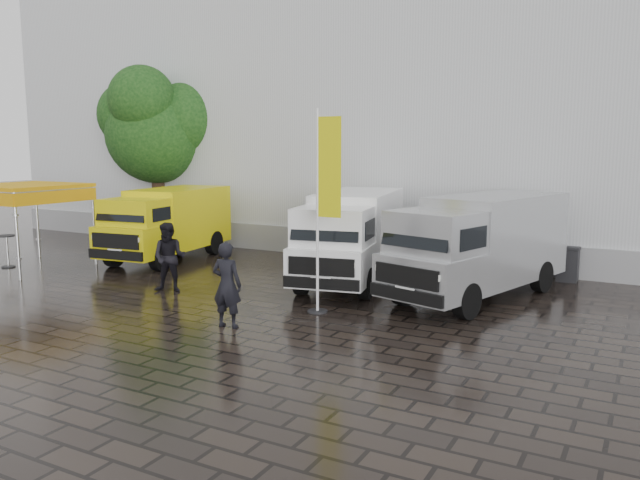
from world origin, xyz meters
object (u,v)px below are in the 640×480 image
object	(u,v)px
van_white	(351,238)
wheelie_bin	(568,264)
van_silver	(478,248)
flagpole	(324,201)
cocktail_table	(7,251)
van_yellow	(167,225)
person_tent	(169,257)
person_front	(227,285)
canopy_tent	(24,190)

from	to	relation	value
van_white	wheelie_bin	distance (m)	6.65
van_silver	wheelie_bin	xyz separation A→B (m)	(1.87, 3.45, -0.84)
flagpole	cocktail_table	bearing A→B (deg)	179.76
van_yellow	cocktail_table	bearing A→B (deg)	-143.17
cocktail_table	person_tent	bearing A→B (deg)	-0.80
cocktail_table	person_front	world-z (taller)	person_front
cocktail_table	wheelie_bin	xyz separation A→B (m)	(16.98, 6.73, -0.02)
cocktail_table	person_front	bearing A→B (deg)	-11.28
van_silver	person_front	world-z (taller)	van_silver
van_yellow	van_silver	bearing A→B (deg)	-8.88
cocktail_table	wheelie_bin	size ratio (longest dim) A/B	1.03
wheelie_bin	person_front	xyz separation A→B (m)	(-6.14, -8.89, 0.45)
van_white	flagpole	size ratio (longest dim) A/B	1.24
flagpole	person_front	bearing A→B (deg)	-122.65
van_white	wheelie_bin	world-z (taller)	van_white
van_yellow	person_front	xyz separation A→B (m)	(7.04, -5.82, -0.29)
van_yellow	van_silver	distance (m)	11.31
van_silver	person_front	bearing A→B (deg)	-111.90
person_tent	van_white	bearing A→B (deg)	18.89
wheelie_bin	person_front	world-z (taller)	person_front
van_yellow	flagpole	xyz separation A→B (m)	(8.39, -3.70, 1.50)
van_yellow	person_front	distance (m)	9.13
person_front	van_yellow	bearing A→B (deg)	-45.84
canopy_tent	van_yellow	bearing A→B (deg)	47.16
flagpole	cocktail_table	world-z (taller)	flagpole
wheelie_bin	van_yellow	bearing A→B (deg)	-167.05
flagpole	person_front	distance (m)	3.08
van_silver	wheelie_bin	bearing A→B (deg)	77.60
van_silver	flagpole	bearing A→B (deg)	-114.95
cocktail_table	person_tent	size ratio (longest dim) A/B	0.56
van_yellow	person_front	size ratio (longest dim) A/B	2.81
van_white	van_silver	world-z (taller)	van_silver
cocktail_table	flagpole	bearing A→B (deg)	-0.24
canopy_tent	person_tent	size ratio (longest dim) A/B	1.61
van_silver	flagpole	distance (m)	4.64
person_front	canopy_tent	bearing A→B (deg)	-19.85
van_silver	person_tent	bearing A→B (deg)	-140.40
van_yellow	van_white	world-z (taller)	van_white
canopy_tent	wheelie_bin	bearing A→B (deg)	21.57
van_silver	cocktail_table	bearing A→B (deg)	-151.58
cocktail_table	person_front	size ratio (longest dim) A/B	0.56
cocktail_table	person_tent	xyz separation A→B (m)	(7.30, -0.10, 0.43)
wheelie_bin	person_front	distance (m)	10.82
cocktail_table	wheelie_bin	bearing A→B (deg)	21.63
flagpole	person_tent	distance (m)	5.21
canopy_tent	flagpole	world-z (taller)	flagpole
wheelie_bin	van_silver	bearing A→B (deg)	-118.74
van_yellow	cocktail_table	distance (m)	5.32
van_white	person_tent	bearing A→B (deg)	-149.33
flagpole	person_tent	bearing A→B (deg)	-179.40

